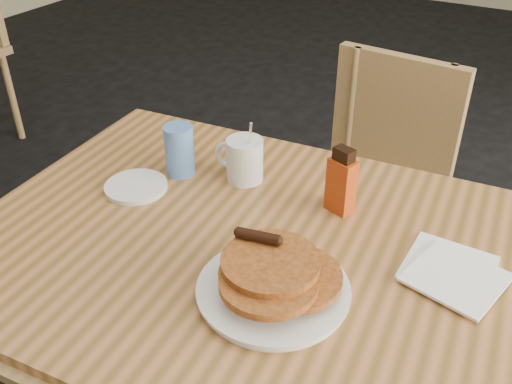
{
  "coord_description": "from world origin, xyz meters",
  "views": [
    {
      "loc": [
        0.44,
        -0.8,
        1.48
      ],
      "look_at": [
        -0.03,
        0.03,
        0.86
      ],
      "focal_mm": 40.0,
      "sensor_mm": 36.0,
      "label": 1
    }
  ],
  "objects_px": {
    "main_table": "(279,265)",
    "coffee_mug": "(244,159)",
    "blue_tumbler": "(179,150)",
    "syrup_bottle": "(341,182)",
    "chair_main_far": "(379,177)",
    "pancake_plate": "(274,282)"
  },
  "relations": [
    {
      "from": "main_table",
      "to": "coffee_mug",
      "type": "height_order",
      "value": "coffee_mug"
    },
    {
      "from": "main_table",
      "to": "blue_tumbler",
      "type": "xyz_separation_m",
      "value": [
        -0.35,
        0.15,
        0.1
      ]
    },
    {
      "from": "blue_tumbler",
      "to": "coffee_mug",
      "type": "bearing_deg",
      "value": 19.22
    },
    {
      "from": "syrup_bottle",
      "to": "blue_tumbler",
      "type": "xyz_separation_m",
      "value": [
        -0.4,
        -0.04,
        -0.01
      ]
    },
    {
      "from": "main_table",
      "to": "syrup_bottle",
      "type": "xyz_separation_m",
      "value": [
        0.05,
        0.19,
        0.11
      ]
    },
    {
      "from": "chair_main_far",
      "to": "pancake_plate",
      "type": "relative_size",
      "value": 3.18
    },
    {
      "from": "coffee_mug",
      "to": "syrup_bottle",
      "type": "xyz_separation_m",
      "value": [
        0.25,
        -0.01,
        0.02
      ]
    },
    {
      "from": "syrup_bottle",
      "to": "coffee_mug",
      "type": "bearing_deg",
      "value": -163.77
    },
    {
      "from": "pancake_plate",
      "to": "chair_main_far",
      "type": "bearing_deg",
      "value": 93.92
    },
    {
      "from": "main_table",
      "to": "chair_main_far",
      "type": "relative_size",
      "value": 1.57
    },
    {
      "from": "pancake_plate",
      "to": "blue_tumbler",
      "type": "distance_m",
      "value": 0.48
    },
    {
      "from": "coffee_mug",
      "to": "blue_tumbler",
      "type": "bearing_deg",
      "value": -171.47
    },
    {
      "from": "pancake_plate",
      "to": "blue_tumbler",
      "type": "xyz_separation_m",
      "value": [
        -0.4,
        0.27,
        0.03
      ]
    },
    {
      "from": "syrup_bottle",
      "to": "chair_main_far",
      "type": "bearing_deg",
      "value": 115.12
    },
    {
      "from": "main_table",
      "to": "chair_main_far",
      "type": "xyz_separation_m",
      "value": [
        -0.01,
        0.71,
        -0.17
      ]
    },
    {
      "from": "chair_main_far",
      "to": "pancake_plate",
      "type": "xyz_separation_m",
      "value": [
        0.06,
        -0.83,
        0.24
      ]
    },
    {
      "from": "coffee_mug",
      "to": "main_table",
      "type": "bearing_deg",
      "value": -55.74
    },
    {
      "from": "main_table",
      "to": "chair_main_far",
      "type": "height_order",
      "value": "chair_main_far"
    },
    {
      "from": "main_table",
      "to": "pancake_plate",
      "type": "bearing_deg",
      "value": -68.06
    },
    {
      "from": "main_table",
      "to": "coffee_mug",
      "type": "xyz_separation_m",
      "value": [
        -0.2,
        0.2,
        0.09
      ]
    },
    {
      "from": "coffee_mug",
      "to": "blue_tumbler",
      "type": "height_order",
      "value": "coffee_mug"
    },
    {
      "from": "main_table",
      "to": "blue_tumbler",
      "type": "height_order",
      "value": "blue_tumbler"
    }
  ]
}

